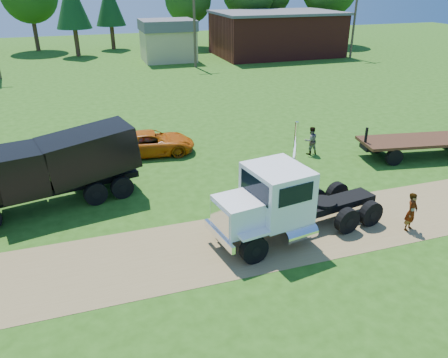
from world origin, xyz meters
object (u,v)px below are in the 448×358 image
object	(u,v)px
white_semi_tractor	(278,203)
spectator_a	(411,212)
black_dump_truck	(59,165)
orange_pickup	(152,143)
flatbed_trailer	(424,143)

from	to	relation	value
white_semi_tractor	spectator_a	world-z (taller)	white_semi_tractor
black_dump_truck	orange_pickup	world-z (taller)	black_dump_truck
white_semi_tractor	spectator_a	bearing A→B (deg)	-21.80
white_semi_tractor	flatbed_trailer	distance (m)	12.46
orange_pickup	flatbed_trailer	distance (m)	15.30
orange_pickup	black_dump_truck	bearing A→B (deg)	138.84
white_semi_tractor	black_dump_truck	world-z (taller)	white_semi_tractor
orange_pickup	spectator_a	distance (m)	14.15
black_dump_truck	flatbed_trailer	distance (m)	19.20
white_semi_tractor	spectator_a	size ratio (longest dim) A/B	4.59
spectator_a	flatbed_trailer	bearing A→B (deg)	20.46
white_semi_tractor	black_dump_truck	size ratio (longest dim) A/B	0.97
black_dump_truck	orange_pickup	xyz separation A→B (m)	(4.76, 4.60, -1.11)
black_dump_truck	spectator_a	world-z (taller)	black_dump_truck
white_semi_tractor	spectator_a	xyz separation A→B (m)	(5.24, -1.16, -0.68)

